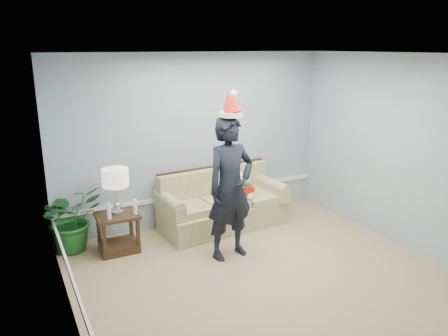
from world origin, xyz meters
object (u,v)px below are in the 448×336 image
sofa (221,206)px  side_table (119,237)px  teddy_bear (244,189)px  table_lamp (115,180)px  houseplant (71,218)px  man (230,188)px

sofa → side_table: sofa is taller
side_table → teddy_bear: bearing=-1.1°
table_lamp → houseplant: bearing=151.1°
teddy_bear → houseplant: bearing=-176.3°
sofa → houseplant: 2.26m
sofa → side_table: (-1.69, -0.16, -0.11)m
table_lamp → teddy_bear: bearing=-1.9°
side_table → houseplant: size_ratio=0.62×
table_lamp → teddy_bear: size_ratio=1.53×
table_lamp → houseplant: table_lamp is taller
side_table → teddy_bear: (2.00, -0.04, 0.41)m
side_table → teddy_bear: teddy_bear is taller
side_table → table_lamp: bearing=58.4°
sofa → houseplant: bearing=171.1°
man → teddy_bear: man is taller
side_table → houseplant: houseplant is taller
sofa → man: man is taller
table_lamp → houseplant: size_ratio=0.68×
sofa → teddy_bear: bearing=-36.6°
man → teddy_bear: 1.08m
sofa → table_lamp: 1.82m
side_table → table_lamp: size_ratio=0.91×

